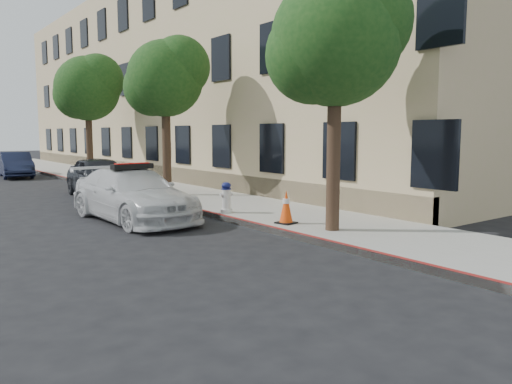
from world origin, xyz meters
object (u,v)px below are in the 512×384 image
object	(u,v)px
police_car	(133,194)
parked_car_far	(16,165)
traffic_cone	(286,207)
parked_car_mid	(100,177)
fire_hydrant	(226,198)

from	to	relation	value
police_car	parked_car_far	bearing A→B (deg)	85.90
traffic_cone	police_car	bearing A→B (deg)	124.92
traffic_cone	parked_car_mid	bearing A→B (deg)	99.12
parked_car_mid	fire_hydrant	distance (m)	6.60
parked_car_far	fire_hydrant	size ratio (longest dim) A/B	4.80
police_car	parked_car_mid	xyz separation A→B (m)	(0.99, 5.28, 0.04)
police_car	traffic_cone	world-z (taller)	police_car
parked_car_far	parked_car_mid	bearing A→B (deg)	-80.23
parked_car_mid	fire_hydrant	world-z (taller)	parked_car_mid
police_car	fire_hydrant	size ratio (longest dim) A/B	5.78
parked_car_mid	police_car	bearing A→B (deg)	-95.53
police_car	traffic_cone	bearing A→B (deg)	-58.11
parked_car_mid	fire_hydrant	xyz separation A→B (m)	(1.15, -6.50, -0.17)
police_car	parked_car_far	world-z (taller)	police_car
parked_car_mid	parked_car_far	xyz separation A→B (m)	(-0.70, 10.46, -0.07)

